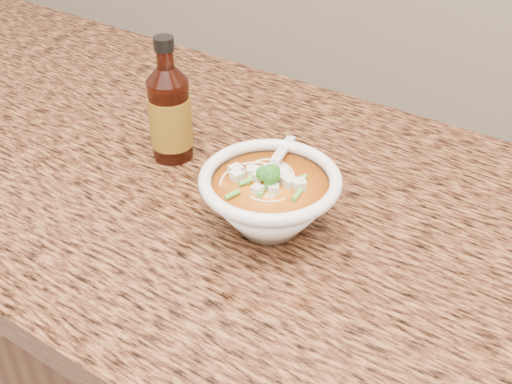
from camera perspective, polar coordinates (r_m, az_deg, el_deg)
The scene contains 3 objects.
counter_slab at distance 0.80m, azimuth 10.98°, elevation -5.00°, with size 4.00×0.68×0.04m, color brown.
soup_bowl at distance 0.77m, azimuth 1.26°, elevation -0.72°, with size 0.17×0.19×0.09m.
hot_sauce_bottle at distance 0.89m, azimuth -7.65°, elevation 6.89°, with size 0.07×0.07×0.18m.
Camera 1 is at (0.21, 1.10, 1.40)m, focal length 45.00 mm.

